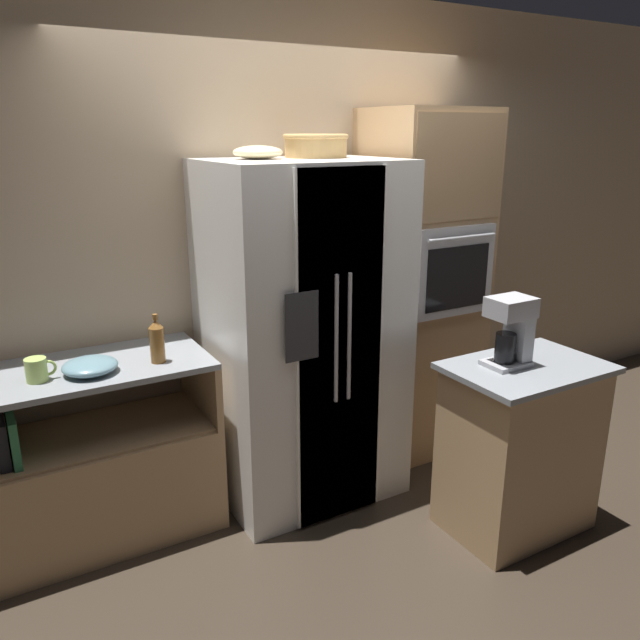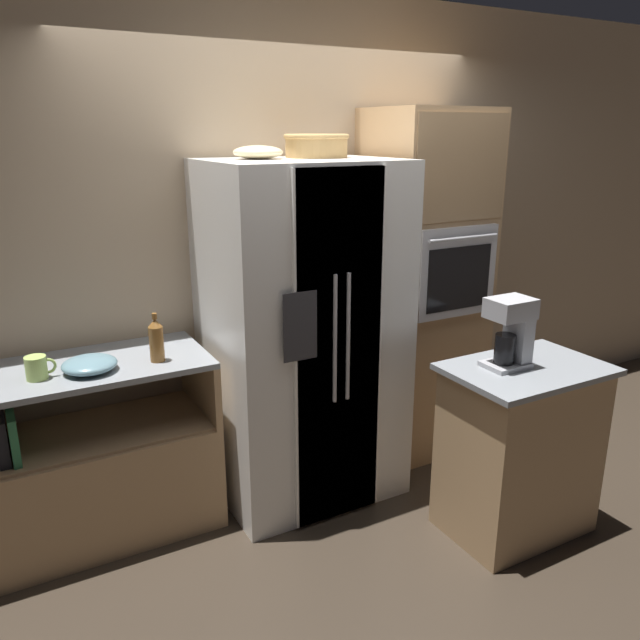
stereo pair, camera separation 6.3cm
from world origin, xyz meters
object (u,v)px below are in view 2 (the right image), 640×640
Objects in this scene: wall_oven at (423,287)px; bottle_short at (156,340)px; mug at (37,368)px; coffee_maker at (512,329)px; fruit_bowl at (258,152)px; mixing_bowl at (90,364)px; wicker_basket at (316,145)px; refrigerator at (303,334)px.

wall_oven is 8.74× the size of bottle_short.
mug is 0.39× the size of coffee_maker.
bottle_short is at bearing -171.86° from fruit_bowl.
wall_oven is 8.50× the size of fruit_bowl.
fruit_bowl is 1.34m from mixing_bowl.
coffee_maker is (0.57, -0.96, -0.85)m from wicker_basket.
refrigerator is 1.14m from mixing_bowl.
wicker_basket reaches higher than mug.
wall_oven reaches higher than coffee_maker.
coffee_maker is at bearing -101.96° from wall_oven.
mixing_bowl is 2.05m from coffee_maker.
wicker_basket is 1.42× the size of bottle_short.
bottle_short is (-0.61, -0.09, -0.88)m from fruit_bowl.
coffee_maker reaches higher than mixing_bowl.
coffee_maker is at bearing -59.37° from wicker_basket.
wicker_basket is 1.37× the size of mixing_bowl.
wicker_basket is (-0.77, -0.01, 0.88)m from wall_oven.
bottle_short is (-0.96, -0.10, -0.92)m from wicker_basket.
bottle_short is (-0.82, -0.00, 0.10)m from refrigerator.
bottle_short is at bearing -173.92° from wicker_basket.
wicker_basket is at bearing 35.10° from refrigerator.
refrigerator is 5.39× the size of wicker_basket.
wicker_basket is 1.79m from mug.
mug is at bearing -177.34° from wicker_basket.
coffee_maker is (1.85, -0.87, 0.14)m from mixing_bowl.
wall_oven is (0.91, 0.11, 0.14)m from refrigerator.
bottle_short is 0.55m from mug.
bottle_short is 0.33m from mixing_bowl.
fruit_bowl is 1.49m from mug.
coffee_maker reaches higher than mug.
bottle_short reaches higher than mixing_bowl.
wicker_basket is 1.38× the size of fruit_bowl.
refrigerator is 7.44× the size of fruit_bowl.
mixing_bowl is at bearing -176.09° from wicker_basket.
wall_oven is at bearing 2.63° from mixing_bowl.
wicker_basket reaches higher than fruit_bowl.
wicker_basket reaches higher than mixing_bowl.
refrigerator is 13.90× the size of mug.
bottle_short is at bearing -2.59° from mixing_bowl.
refrigerator is 1.36m from mug.
wall_oven reaches higher than wicker_basket.
refrigerator reaches higher than mug.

